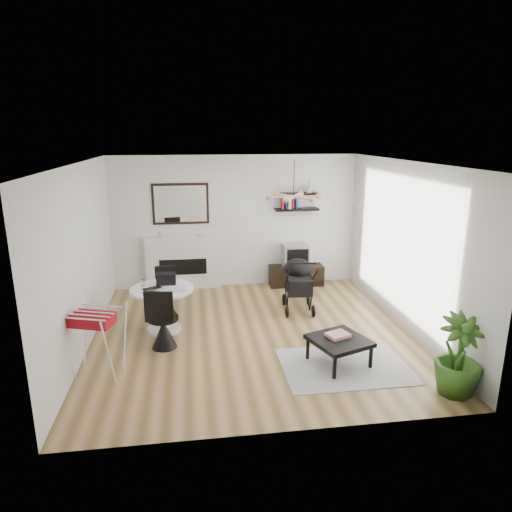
{
  "coord_description": "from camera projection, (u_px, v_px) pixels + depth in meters",
  "views": [
    {
      "loc": [
        -0.89,
        -6.66,
        3.12
      ],
      "look_at": [
        0.12,
        0.4,
        1.18
      ],
      "focal_mm": 32.0,
      "sensor_mm": 36.0,
      "label": 1
    }
  ],
  "objects": [
    {
      "name": "newspaper",
      "position": [
        175.0,
        290.0,
        7.16
      ],
      "size": [
        0.4,
        0.36,
        0.01
      ],
      "primitive_type": "cube",
      "rotation": [
        0.0,
        0.0,
        0.23
      ],
      "color": "silver",
      "rests_on": "dining_table"
    },
    {
      "name": "drinking_glass",
      "position": [
        143.0,
        283.0,
        7.32
      ],
      "size": [
        0.06,
        0.06,
        0.11
      ],
      "primitive_type": "cylinder",
      "color": "white",
      "rests_on": "dining_table"
    },
    {
      "name": "wall_back",
      "position": [
        236.0,
        222.0,
        9.34
      ],
      "size": [
        5.0,
        0.0,
        5.0
      ],
      "primitive_type": "plane",
      "rotation": [
        1.57,
        0.0,
        0.0
      ],
      "color": "white",
      "rests_on": "floor"
    },
    {
      "name": "crt_tv",
      "position": [
        295.0,
        255.0,
        9.49
      ],
      "size": [
        0.53,
        0.46,
        0.46
      ],
      "color": "#ACACAE",
      "rests_on": "tv_console"
    },
    {
      "name": "laptop",
      "position": [
        153.0,
        289.0,
        7.14
      ],
      "size": [
        0.36,
        0.31,
        0.02
      ],
      "primitive_type": "imported",
      "rotation": [
        0.0,
        0.0,
        0.44
      ],
      "color": "black",
      "rests_on": "dining_table"
    },
    {
      "name": "magazines",
      "position": [
        338.0,
        335.0,
        6.33
      ],
      "size": [
        0.37,
        0.33,
        0.04
      ],
      "primitive_type": "cube",
      "rotation": [
        0.0,
        0.0,
        0.36
      ],
      "color": "#D53540",
      "rests_on": "coffee_table"
    },
    {
      "name": "chair_near",
      "position": [
        163.0,
        329.0,
        6.76
      ],
      "size": [
        0.47,
        0.49,
        0.96
      ],
      "rotation": [
        0.0,
        0.0,
        2.97
      ],
      "color": "black",
      "rests_on": "floor"
    },
    {
      "name": "coffee_table",
      "position": [
        339.0,
        341.0,
        6.28
      ],
      "size": [
        0.92,
        0.92,
        0.37
      ],
      "rotation": [
        0.0,
        0.0,
        0.35
      ],
      "color": "black",
      "rests_on": "rug"
    },
    {
      "name": "shelf_lower",
      "position": [
        297.0,
        209.0,
        9.32
      ],
      "size": [
        0.9,
        0.25,
        0.04
      ],
      "primitive_type": "cube",
      "color": "black",
      "rests_on": "wall_back"
    },
    {
      "name": "rug",
      "position": [
        345.0,
        366.0,
        6.29
      ],
      "size": [
        1.73,
        1.25,
        0.01
      ],
      "primitive_type": "cube",
      "color": "#ADADAD",
      "rests_on": "floor"
    },
    {
      "name": "pendant_lamp",
      "position": [
        294.0,
        197.0,
        7.12
      ],
      "size": [
        0.9,
        0.9,
        0.1
      ],
      "primitive_type": null,
      "color": "tan",
      "rests_on": "ceiling"
    },
    {
      "name": "drying_rack",
      "position": [
        96.0,
        342.0,
        5.93
      ],
      "size": [
        0.77,
        0.74,
        0.92
      ],
      "rotation": [
        0.0,
        0.0,
        -0.33
      ],
      "color": "white",
      "rests_on": "floor"
    },
    {
      "name": "chair_far",
      "position": [
        166.0,
        300.0,
        8.04
      ],
      "size": [
        0.4,
        0.4,
        0.84
      ],
      "rotation": [
        0.0,
        0.0,
        0.02
      ],
      "color": "black",
      "rests_on": "floor"
    },
    {
      "name": "tv_console",
      "position": [
        296.0,
        275.0,
        9.61
      ],
      "size": [
        1.12,
        0.39,
        0.42
      ],
      "primitive_type": "cube",
      "color": "black",
      "rests_on": "floor"
    },
    {
      "name": "fireplace",
      "position": [
        183.0,
        256.0,
        9.29
      ],
      "size": [
        1.5,
        0.17,
        2.16
      ],
      "color": "white",
      "rests_on": "floor"
    },
    {
      "name": "wall_right",
      "position": [
        407.0,
        247.0,
        7.29
      ],
      "size": [
        0.0,
        5.0,
        5.0
      ],
      "primitive_type": "plane",
      "rotation": [
        1.57,
        0.0,
        -1.57
      ],
      "color": "white",
      "rests_on": "floor"
    },
    {
      "name": "dining_table",
      "position": [
        163.0,
        303.0,
        7.31
      ],
      "size": [
        1.0,
        1.0,
        0.73
      ],
      "color": "white",
      "rests_on": "floor"
    },
    {
      "name": "ceiling",
      "position": [
        252.0,
        163.0,
        6.6
      ],
      "size": [
        5.0,
        5.0,
        0.0
      ],
      "primitive_type": "plane",
      "color": "white",
      "rests_on": "wall_back"
    },
    {
      "name": "wall_left",
      "position": [
        81.0,
        259.0,
        6.61
      ],
      "size": [
        0.0,
        5.0,
        5.0
      ],
      "primitive_type": "plane",
      "rotation": [
        1.57,
        0.0,
        1.57
      ],
      "color": "white",
      "rests_on": "floor"
    },
    {
      "name": "black_bag",
      "position": [
        166.0,
        279.0,
        7.41
      ],
      "size": [
        0.31,
        0.19,
        0.18
      ],
      "primitive_type": "cube",
      "rotation": [
        0.0,
        0.0,
        -0.02
      ],
      "color": "black",
      "rests_on": "dining_table"
    },
    {
      "name": "potted_plant",
      "position": [
        458.0,
        356.0,
        5.52
      ],
      "size": [
        0.65,
        0.65,
        1.02
      ],
      "primitive_type": "imported",
      "rotation": [
        0.0,
        0.0,
        0.15
      ],
      "color": "#2F5F1B",
      "rests_on": "floor"
    },
    {
      "name": "shelf_upper",
      "position": [
        297.0,
        194.0,
        9.24
      ],
      "size": [
        0.9,
        0.25,
        0.04
      ],
      "primitive_type": "cube",
      "color": "black",
      "rests_on": "wall_back"
    },
    {
      "name": "stroller",
      "position": [
        298.0,
        286.0,
        8.22
      ],
      "size": [
        0.6,
        0.88,
        1.03
      ],
      "rotation": [
        0.0,
        0.0,
        -0.11
      ],
      "color": "black",
      "rests_on": "floor"
    },
    {
      "name": "sheer_curtain",
      "position": [
        395.0,
        244.0,
        7.47
      ],
      "size": [
        0.04,
        3.6,
        2.6
      ],
      "primitive_type": "cube",
      "color": "white",
      "rests_on": "wall_right"
    },
    {
      "name": "floor",
      "position": [
        252.0,
        334.0,
        7.3
      ],
      "size": [
        5.0,
        5.0,
        0.0
      ],
      "primitive_type": "plane",
      "color": "brown",
      "rests_on": "ground"
    }
  ]
}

